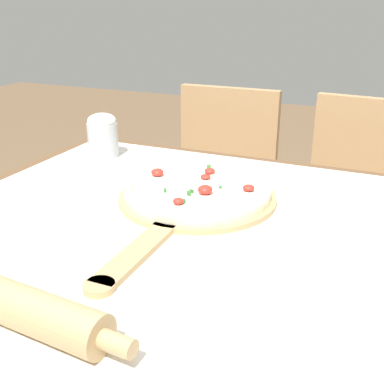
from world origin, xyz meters
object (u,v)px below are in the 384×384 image
at_px(chair_left, 219,190).
at_px(flour_cup, 103,135).
at_px(chair_right, 356,212).
at_px(pizza_peel, 192,202).
at_px(pizza, 197,189).

bearing_deg(chair_left, flour_cup, -107.96).
distance_m(chair_left, chair_right, 0.50).
relative_size(pizza_peel, chair_left, 0.66).
distance_m(chair_left, flour_cup, 0.63).
xyz_separation_m(pizza_peel, chair_right, (0.30, 0.73, -0.27)).
distance_m(pizza_peel, chair_right, 0.83).
bearing_deg(chair_right, flour_cup, -136.08).
xyz_separation_m(pizza, chair_right, (0.30, 0.70, -0.29)).
bearing_deg(chair_right, chair_left, -173.88).
bearing_deg(pizza, flour_cup, 152.67).
height_order(chair_left, chair_right, same).
bearing_deg(flour_cup, pizza, -27.33).
distance_m(pizza_peel, chair_left, 0.80).
distance_m(pizza_peel, flour_cup, 0.43).
relative_size(pizza, flour_cup, 2.63).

